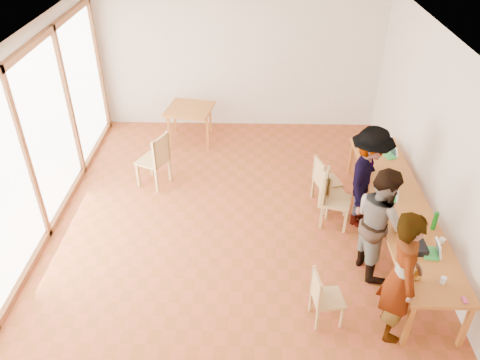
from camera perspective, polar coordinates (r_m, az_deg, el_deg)
name	(u,v)px	position (r m, az deg, el deg)	size (l,w,h in m)	color
ground	(233,238)	(7.46, -0.85, -7.13)	(8.00, 8.00, 0.00)	#AA4B29
wall_back	(239,60)	(10.21, -0.07, 14.45)	(6.00, 0.10, 3.00)	beige
wall_right	(447,160)	(7.12, 23.96, 2.25)	(0.10, 8.00, 3.00)	beige
window_wall	(24,155)	(7.31, -24.86, 2.82)	(0.10, 8.00, 3.00)	white
ceiling	(231,51)	(5.93, -1.10, 15.47)	(6.00, 8.00, 0.04)	white
communal_table	(400,204)	(7.38, 18.92, -2.83)	(0.80, 4.00, 0.75)	#C4742B
side_table	(190,111)	(9.86, -6.16, 8.32)	(0.90, 0.90, 0.75)	#C4742B
chair_near	(322,293)	(6.06, 9.98, -13.41)	(0.42, 0.42, 0.42)	tan
chair_mid	(331,193)	(7.56, 11.01, -1.58)	(0.55, 0.55, 0.51)	tan
chair_far	(330,189)	(7.83, 10.86, -1.03)	(0.46, 0.46, 0.43)	tan
chair_empty	(323,177)	(8.04, 10.11, 0.40)	(0.50, 0.50, 0.46)	tan
chair_spare	(157,155)	(8.44, -10.09, 2.97)	(0.64, 0.64, 0.55)	tan
person_near	(402,277)	(5.88, 19.09, -11.06)	(0.67, 0.44, 1.83)	gray
person_mid	(380,221)	(6.72, 16.67, -4.86)	(0.82, 0.64, 1.69)	gray
person_far	(367,178)	(7.53, 15.27, 0.21)	(1.12, 0.64, 1.74)	gray
laptop_near	(434,251)	(6.53, 22.58, -7.98)	(0.24, 0.27, 0.21)	green
laptop_mid	(394,196)	(7.36, 18.30, -1.86)	(0.24, 0.25, 0.18)	green
laptop_far	(391,153)	(8.45, 17.97, 3.13)	(0.26, 0.28, 0.19)	green
yellow_mug	(417,276)	(6.13, 20.73, -10.86)	(0.11, 0.11, 0.09)	#C27D25
green_bottle	(435,221)	(6.90, 22.66, -4.64)	(0.07, 0.07, 0.28)	#127117
clear_glass	(443,280)	(6.19, 23.53, -11.16)	(0.07, 0.07, 0.09)	silver
condiment_cup	(442,240)	(6.79, 23.42, -6.77)	(0.08, 0.08, 0.06)	white
pink_phone	(465,300)	(6.11, 25.70, -13.05)	(0.05, 0.10, 0.01)	#D33A7F
black_pouch	(420,248)	(6.54, 21.05, -7.70)	(0.16, 0.26, 0.09)	black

